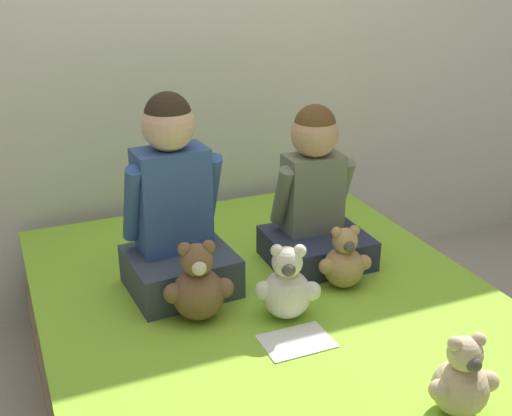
# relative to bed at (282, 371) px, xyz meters

# --- Properties ---
(wall_behind_bed) EXTENTS (8.00, 0.06, 2.50)m
(wall_behind_bed) POSITION_rel_bed_xyz_m (0.00, 1.09, 1.02)
(wall_behind_bed) COLOR silver
(wall_behind_bed) RESTS_ON ground_plane
(bed) EXTENTS (1.51, 2.00, 0.46)m
(bed) POSITION_rel_bed_xyz_m (0.00, 0.00, 0.00)
(bed) COLOR #997F60
(bed) RESTS_ON ground_plane
(child_on_left) EXTENTS (0.36, 0.33, 0.68)m
(child_on_left) POSITION_rel_bed_xyz_m (-0.26, 0.30, 0.51)
(child_on_left) COLOR #384251
(child_on_left) RESTS_ON bed
(child_on_right) EXTENTS (0.36, 0.32, 0.59)m
(child_on_right) POSITION_rel_bed_xyz_m (0.27, 0.30, 0.47)
(child_on_right) COLOR #282D47
(child_on_right) RESTS_ON bed
(teddy_bear_held_by_left_child) EXTENTS (0.22, 0.17, 0.27)m
(teddy_bear_held_by_left_child) POSITION_rel_bed_xyz_m (-0.26, 0.08, 0.34)
(teddy_bear_held_by_left_child) COLOR brown
(teddy_bear_held_by_left_child) RESTS_ON bed
(teddy_bear_held_by_right_child) EXTENTS (0.19, 0.14, 0.23)m
(teddy_bear_held_by_right_child) POSITION_rel_bed_xyz_m (0.27, 0.08, 0.33)
(teddy_bear_held_by_right_child) COLOR tan
(teddy_bear_held_by_right_child) RESTS_ON bed
(teddy_bear_between_children) EXTENTS (0.20, 0.16, 0.25)m
(teddy_bear_between_children) POSITION_rel_bed_xyz_m (0.00, -0.02, 0.34)
(teddy_bear_between_children) COLOR silver
(teddy_bear_between_children) RESTS_ON bed
(teddy_bear_at_foot_of_bed) EXTENTS (0.19, 0.14, 0.23)m
(teddy_bear_at_foot_of_bed) POSITION_rel_bed_xyz_m (0.21, -0.61, 0.33)
(teddy_bear_at_foot_of_bed) COLOR #D1B78E
(teddy_bear_at_foot_of_bed) RESTS_ON bed
(sign_card) EXTENTS (0.21, 0.15, 0.00)m
(sign_card) POSITION_rel_bed_xyz_m (-0.04, -0.17, 0.23)
(sign_card) COLOR white
(sign_card) RESTS_ON bed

